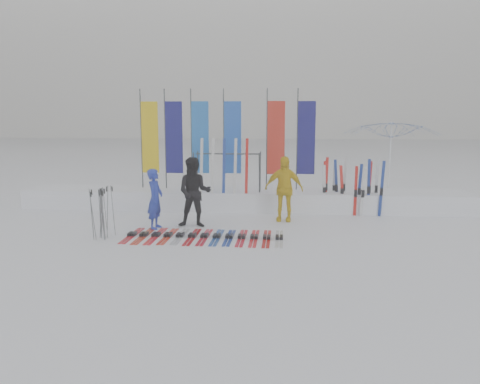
# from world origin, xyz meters

# --- Properties ---
(ground) EXTENTS (120.00, 120.00, 0.00)m
(ground) POSITION_xyz_m (0.00, 0.00, 0.00)
(ground) COLOR white
(ground) RESTS_ON ground
(snow_bank) EXTENTS (14.00, 1.60, 0.60)m
(snow_bank) POSITION_xyz_m (0.00, 4.60, 0.30)
(snow_bank) COLOR white
(snow_bank) RESTS_ON ground
(person_blue) EXTENTS (0.42, 0.60, 1.57)m
(person_blue) POSITION_xyz_m (-2.02, 1.61, 0.78)
(person_blue) COLOR #1C2EA6
(person_blue) RESTS_ON ground
(person_black) EXTENTS (0.94, 0.75, 1.85)m
(person_black) POSITION_xyz_m (-1.04, 1.90, 0.93)
(person_black) COLOR black
(person_black) RESTS_ON ground
(person_yellow) EXTENTS (1.11, 0.57, 1.82)m
(person_yellow) POSITION_xyz_m (1.31, 2.87, 0.91)
(person_yellow) COLOR yellow
(person_yellow) RESTS_ON ground
(tent_canopy) EXTENTS (3.99, 4.03, 2.88)m
(tent_canopy) POSITION_xyz_m (4.85, 5.99, 1.44)
(tent_canopy) COLOR white
(tent_canopy) RESTS_ON ground
(ski_row) EXTENTS (3.78, 1.69, 0.07)m
(ski_row) POSITION_xyz_m (-0.58, 0.78, 0.04)
(ski_row) COLOR #B40E17
(ski_row) RESTS_ON ground
(pole_cluster) EXTENTS (0.40, 0.70, 1.25)m
(pole_cluster) POSITION_xyz_m (-3.02, 0.51, 0.60)
(pole_cluster) COLOR #595B60
(pole_cluster) RESTS_ON ground
(feather_flags) EXTENTS (5.63, 0.15, 3.20)m
(feather_flags) POSITION_xyz_m (-0.69, 4.84, 2.24)
(feather_flags) COLOR #383A3F
(feather_flags) RESTS_ON ground
(ski_rack) EXTENTS (2.04, 0.80, 1.23)m
(ski_rack) POSITION_xyz_m (-0.43, 4.20, 1.38)
(ski_rack) COLOR #383A3F
(ski_rack) RESTS_ON ground
(upright_skis) EXTENTS (1.69, 1.11, 1.68)m
(upright_skis) POSITION_xyz_m (3.33, 4.19, 0.79)
(upright_skis) COLOR silver
(upright_skis) RESTS_ON ground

